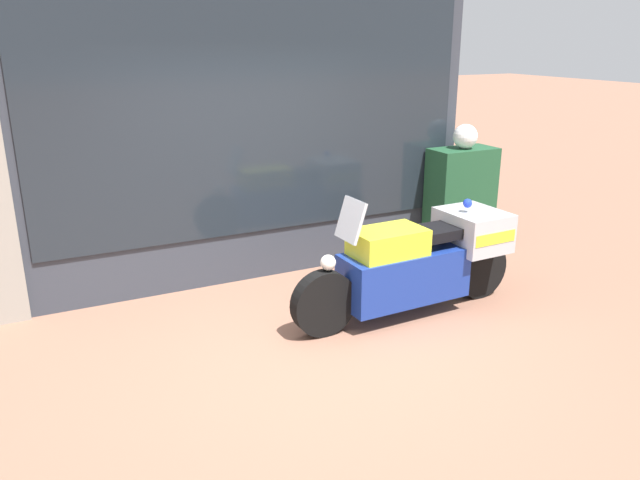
# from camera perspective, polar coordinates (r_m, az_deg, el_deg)

# --- Properties ---
(ground_plane) EXTENTS (60.00, 60.00, 0.00)m
(ground_plane) POSITION_cam_1_polar(r_m,az_deg,el_deg) (5.44, -0.74, -10.09)
(ground_plane) COLOR #8E604C
(shop_building) EXTENTS (5.65, 0.55, 3.69)m
(shop_building) POSITION_cam_1_polar(r_m,az_deg,el_deg) (6.58, -11.31, 11.54)
(shop_building) COLOR #333842
(shop_building) RESTS_ON ground
(window_display) EXTENTS (4.50, 0.30, 1.91)m
(window_display) POSITION_cam_1_polar(r_m,az_deg,el_deg) (7.09, -5.91, 0.73)
(window_display) COLOR slate
(window_display) RESTS_ON ground
(paramedic_motorcycle) EXTENTS (2.43, 0.67, 1.23)m
(paramedic_motorcycle) POSITION_cam_1_polar(r_m,az_deg,el_deg) (6.05, 9.19, -1.75)
(paramedic_motorcycle) COLOR black
(paramedic_motorcycle) RESTS_ON ground
(utility_cabinet) EXTENTS (0.81, 0.42, 1.29)m
(utility_cabinet) POSITION_cam_1_polar(r_m,az_deg,el_deg) (7.84, 12.68, 3.52)
(utility_cabinet) COLOR #1E4C2D
(utility_cabinet) RESTS_ON ground
(white_helmet) EXTENTS (0.29, 0.29, 0.29)m
(white_helmet) POSITION_cam_1_polar(r_m,az_deg,el_deg) (7.66, 13.14, 9.21)
(white_helmet) COLOR white
(white_helmet) RESTS_ON utility_cabinet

